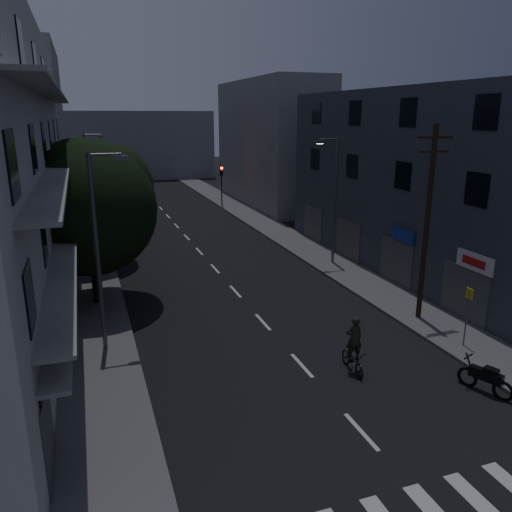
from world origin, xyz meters
TOP-DOWN VIEW (x-y plane):
  - ground at (0.00, 25.00)m, footprint 160.00×160.00m
  - sidewalk_left at (-7.50, 25.00)m, footprint 3.00×90.00m
  - sidewalk_right at (7.50, 25.00)m, footprint 3.00×90.00m
  - lane_markings at (0.00, 31.25)m, footprint 0.15×60.50m
  - building_right at (11.99, 14.00)m, footprint 6.19×28.00m
  - building_far_left at (-12.00, 48.00)m, footprint 6.00×20.00m
  - building_far_right at (12.00, 42.00)m, footprint 6.00×20.00m
  - building_far_end at (0.00, 70.00)m, footprint 24.00×8.00m
  - tree_near at (-7.24, 16.07)m, footprint 6.62×6.62m
  - tree_mid at (-7.56, 23.74)m, footprint 6.50×6.50m
  - tree_far at (-7.50, 35.03)m, footprint 5.35×5.35m
  - traffic_signal_far_right at (6.29, 41.13)m, footprint 0.28×0.37m
  - traffic_signal_far_left at (-6.29, 38.80)m, footprint 0.28×0.37m
  - street_lamp_left_near at (-7.10, 10.43)m, footprint 1.51×0.25m
  - street_lamp_right at (7.46, 18.48)m, footprint 1.51×0.25m
  - street_lamp_left_far at (-7.03, 30.48)m, footprint 1.51×0.25m
  - utility_pole at (7.15, 8.84)m, footprint 1.80×0.24m
  - bus_stop_sign at (7.04, 5.64)m, footprint 0.06×0.35m
  - motorcycle at (5.31, 2.59)m, footprint 0.97×1.94m
  - cyclist at (1.64, 5.45)m, footprint 0.74×1.82m

SIDE VIEW (x-z plane):
  - ground at x=0.00m, z-range 0.00..0.00m
  - lane_markings at x=0.00m, z-range 0.00..0.01m
  - sidewalk_left at x=-7.50m, z-range 0.00..0.15m
  - sidewalk_right at x=7.50m, z-range 0.00..0.15m
  - motorcycle at x=5.31m, z-range -0.14..1.17m
  - cyclist at x=1.64m, z-range -0.37..1.89m
  - bus_stop_sign at x=7.04m, z-range 0.63..3.15m
  - traffic_signal_far_right at x=6.29m, z-range 1.05..5.15m
  - traffic_signal_far_left at x=-6.29m, z-range 1.05..5.15m
  - tree_far at x=-7.50m, z-range 0.99..7.60m
  - street_lamp_left_near at x=-7.10m, z-range 0.60..8.60m
  - street_lamp_right at x=7.46m, z-range 0.60..8.60m
  - street_lamp_left_far at x=-7.03m, z-range 0.60..8.60m
  - utility_pole at x=7.15m, z-range 0.37..9.37m
  - building_far_end at x=0.00m, z-range 0.00..10.00m
  - tree_mid at x=-7.56m, z-range 1.15..9.15m
  - tree_near at x=-7.24m, z-range 1.18..9.35m
  - building_right at x=11.99m, z-range 0.00..11.00m
  - building_far_right at x=12.00m, z-range 0.00..13.00m
  - building_far_left at x=-12.00m, z-range 0.00..16.00m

